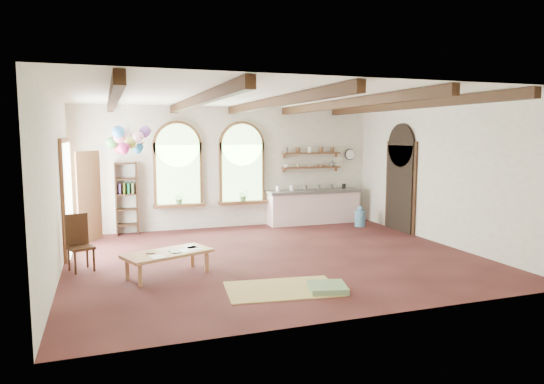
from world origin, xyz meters
name	(u,v)px	position (x,y,z in m)	size (l,w,h in m)	color
floor	(274,257)	(0.00, 0.00, 0.00)	(8.00, 8.00, 0.00)	#562423
ceiling_beams	(274,102)	(0.00, 0.00, 3.10)	(6.20, 6.80, 0.18)	#3D2613
window_left	(178,168)	(-1.40, 3.43, 1.63)	(1.30, 0.28, 2.20)	brown
window_right	(242,166)	(0.30, 3.43, 1.63)	(1.30, 0.28, 2.20)	brown
left_doorway	(67,198)	(-3.95, 1.80, 1.15)	(0.10, 1.90, 2.50)	brown
right_doorway	(400,188)	(3.95, 1.50, 1.10)	(0.10, 1.30, 2.40)	black
kitchen_counter	(313,206)	(2.30, 3.20, 0.48)	(2.68, 0.62, 0.94)	#FFD8D9
wall_shelf_lower	(311,168)	(2.30, 3.38, 1.55)	(1.70, 0.24, 0.04)	brown
wall_shelf_upper	(311,153)	(2.30, 3.38, 1.95)	(1.70, 0.24, 0.04)	brown
wall_clock	(350,154)	(3.55, 3.45, 1.90)	(0.32, 0.32, 0.04)	black
bookshelf	(126,199)	(-2.70, 3.32, 0.90)	(0.53, 0.32, 1.80)	#3D2613
coffee_table	(168,255)	(-2.20, -0.62, 0.38)	(1.65, 1.20, 0.43)	tan
side_chair	(81,255)	(-3.66, 0.22, 0.30)	(0.53, 0.53, 1.03)	#3D2613
floor_mat	(282,289)	(-0.57, -2.00, 0.01)	(1.78, 1.10, 0.02)	tan
floor_cushion	(327,288)	(0.09, -2.30, 0.05)	(0.58, 0.58, 0.10)	gray
water_jug_a	(339,213)	(3.10, 3.20, 0.24)	(0.29, 0.29, 0.55)	#548EB5
water_jug_b	(360,218)	(3.30, 2.35, 0.24)	(0.29, 0.29, 0.56)	#548EB5
balloon_cluster	(129,140)	(-2.65, 2.30, 2.35)	(0.98, 0.98, 1.16)	white
table_book	(146,252)	(-2.56, -0.58, 0.44)	(0.16, 0.23, 0.02)	olive
tablet	(175,252)	(-2.07, -0.67, 0.43)	(0.17, 0.24, 0.01)	black
potted_plant_left	(179,198)	(-1.40, 3.32, 0.85)	(0.27, 0.23, 0.30)	#598C4C
potted_plant_right	(243,196)	(0.30, 3.32, 0.85)	(0.27, 0.23, 0.30)	#598C4C
shelf_cup_a	(286,166)	(1.55, 3.38, 1.62)	(0.12, 0.10, 0.10)	white
shelf_cup_b	(298,166)	(1.90, 3.38, 1.62)	(0.10, 0.10, 0.09)	beige
shelf_bowl_a	(310,166)	(2.25, 3.38, 1.60)	(0.22, 0.22, 0.05)	beige
shelf_bowl_b	(321,166)	(2.60, 3.38, 1.60)	(0.20, 0.20, 0.06)	#8C664C
shelf_vase	(332,163)	(2.95, 3.38, 1.67)	(0.18, 0.18, 0.19)	slate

